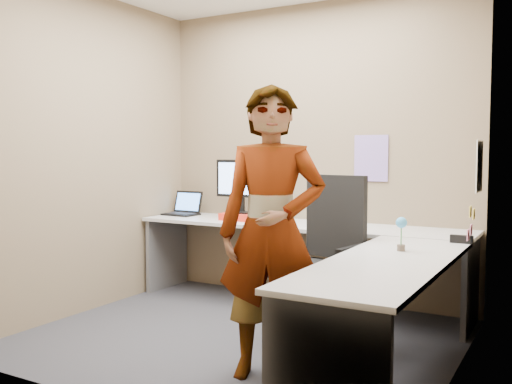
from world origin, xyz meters
The scene contains 20 objects.
ground centered at (0.00, 0.00, 0.00)m, with size 3.00×3.00×0.00m, color #2A2A30.
wall_back centered at (0.00, 1.30, 1.35)m, with size 3.00×3.00×0.00m, color brown.
wall_right centered at (1.50, 0.00, 1.35)m, with size 2.70×2.70×0.00m, color brown.
wall_left centered at (-1.50, 0.00, 1.35)m, with size 2.70×2.70×0.00m, color brown.
desk centered at (0.44, 0.39, 0.59)m, with size 2.98×2.58×0.73m.
paper_ream centered at (-0.57, 0.95, 0.76)m, with size 0.32×0.24×0.06m, color red.
monitor centered at (-0.57, 0.96, 1.08)m, with size 0.52×0.15×0.49m.
laptop centered at (-1.29, 1.06, 0.79)m, with size 0.34×0.28×0.23m.
trackball_mouse centered at (-0.42, 0.96, 0.76)m, with size 0.12×0.08×0.07m.
origami centered at (-0.38, 0.87, 0.76)m, with size 0.10×0.10×0.06m, color white.
stapler centered at (1.44, 0.55, 0.76)m, with size 0.15×0.04×0.06m, color black.
flower centered at (1.16, 0.04, 0.87)m, with size 0.07×0.07×0.22m.
calendar_purple centered at (0.55, 1.29, 1.30)m, with size 0.30×0.01×0.40m, color #846BB7.
calendar_white centered at (1.49, 0.90, 1.25)m, with size 0.01×0.28×0.38m, color white.
sticky_note_a centered at (1.49, 0.55, 0.95)m, with size 0.01×0.07×0.07m, color #F2E059.
sticky_note_b centered at (1.49, 0.60, 0.82)m, with size 0.01×0.07×0.07m, color pink.
sticky_note_c centered at (1.49, 0.48, 0.80)m, with size 0.01×0.07×0.07m, color pink.
sticky_note_d centered at (1.49, 0.70, 0.92)m, with size 0.01×0.07×0.07m, color #F2E059.
office_chair centered at (0.55, 0.21, 0.48)m, with size 0.65×0.62×1.16m.
person centered at (0.54, -0.53, 0.87)m, with size 0.64×0.42×1.75m, color #999399.
Camera 1 is at (2.11, -3.50, 1.35)m, focal length 40.00 mm.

